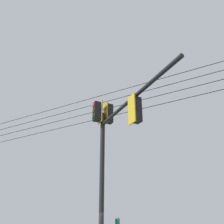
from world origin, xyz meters
TOP-DOWN VIEW (x-y plane):
  - signal_mast_assembly at (0.95, -1.19)m, footprint 0.97×5.71m
  - overhead_wire_span at (0.24, 0.54)m, footprint 14.86×18.67m

SIDE VIEW (x-z plane):
  - signal_mast_assembly at x=0.95m, z-range 1.53..8.77m
  - overhead_wire_span at x=0.24m, z-range 6.29..7.79m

